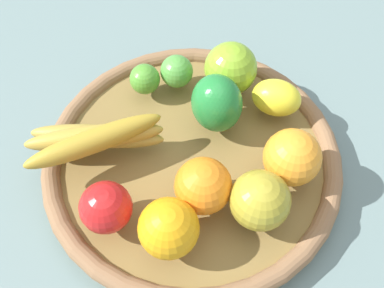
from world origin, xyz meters
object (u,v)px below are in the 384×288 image
(orange_1, at_px, (203,186))
(lime_1, at_px, (177,71))
(lemon_0, at_px, (276,98))
(bell_pepper, at_px, (217,103))
(orange_2, at_px, (292,157))
(lime_0, at_px, (145,79))
(apple_1, at_px, (231,68))
(apple_0, at_px, (108,210))
(banana_bunch, at_px, (95,138))
(orange_0, at_px, (169,228))
(apple_2, at_px, (260,200))

(orange_1, height_order, lime_1, orange_1)
(orange_1, bearing_deg, lemon_0, 100.13)
(orange_1, relative_size, lemon_0, 1.01)
(orange_1, height_order, bell_pepper, bell_pepper)
(orange_2, height_order, lime_0, orange_2)
(orange_2, bearing_deg, apple_1, 161.08)
(apple_0, bearing_deg, apple_1, 100.86)
(orange_2, height_order, bell_pepper, bell_pepper)
(lemon_0, bearing_deg, orange_1, -79.87)
(banana_bunch, height_order, orange_0, orange_0)
(lemon_0, bearing_deg, orange_0, -79.98)
(lime_1, bearing_deg, lime_0, -117.73)
(orange_1, xyz_separation_m, bell_pepper, (-0.08, 0.10, 0.01))
(banana_bunch, bearing_deg, orange_0, -6.08)
(orange_0, xyz_separation_m, apple_2, (0.05, 0.10, 0.00))
(orange_0, xyz_separation_m, lemon_0, (-0.04, 0.25, -0.01))
(apple_1, bearing_deg, orange_2, -18.92)
(orange_0, relative_size, apple_0, 1.12)
(apple_1, bearing_deg, apple_2, -37.31)
(lime_1, height_order, apple_2, apple_2)
(lime_0, bearing_deg, orange_1, -19.77)
(lime_1, relative_size, apple_2, 0.66)
(orange_1, xyz_separation_m, apple_1, (-0.11, 0.17, 0.00))
(orange_2, xyz_separation_m, lemon_0, (-0.08, 0.07, -0.01))
(orange_1, height_order, apple_1, apple_1)
(banana_bunch, height_order, lime_0, banana_bunch)
(banana_bunch, relative_size, bell_pepper, 2.14)
(orange_2, xyz_separation_m, apple_0, (-0.11, -0.22, -0.01))
(banana_bunch, xyz_separation_m, apple_2, (0.22, 0.09, 0.01))
(orange_0, bearing_deg, orange_2, 77.79)
(orange_1, xyz_separation_m, apple_0, (-0.06, -0.10, -0.00))
(lime_1, bearing_deg, apple_2, -18.65)
(banana_bunch, height_order, bell_pepper, bell_pepper)
(orange_0, xyz_separation_m, lime_0, (-0.21, 0.14, -0.01))
(apple_0, height_order, lime_0, apple_0)
(lime_1, relative_size, apple_0, 0.76)
(orange_1, relative_size, apple_1, 0.93)
(orange_2, bearing_deg, orange_1, -114.48)
(orange_0, bearing_deg, apple_0, -152.96)
(orange_2, relative_size, lemon_0, 1.05)
(lime_0, bearing_deg, orange_0, -33.87)
(banana_bunch, xyz_separation_m, lime_0, (-0.04, 0.12, -0.01))
(apple_0, relative_size, apple_2, 0.86)
(orange_1, bearing_deg, apple_2, 29.35)
(lemon_0, relative_size, apple_2, 0.95)
(lemon_0, xyz_separation_m, bell_pepper, (-0.04, -0.08, 0.02))
(orange_2, height_order, lime_1, orange_2)
(orange_1, distance_m, lime_0, 0.21)
(lemon_0, height_order, apple_1, apple_1)
(lime_0, bearing_deg, lime_1, 62.27)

